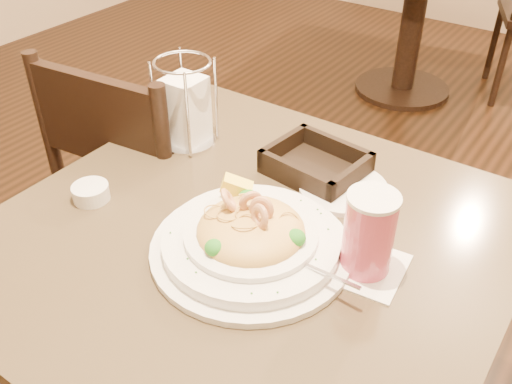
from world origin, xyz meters
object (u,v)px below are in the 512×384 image
Objects in this scene: pasta_bowl at (251,237)px; butter_ramekin at (91,193)px; main_table at (251,321)px; dining_chair_near at (148,197)px; bread_basket at (316,165)px; napkin_caddy at (186,109)px; drink_glass at (369,234)px; side_plate at (343,188)px.

pasta_bowl reaches higher than butter_ramekin.
dining_chair_near is at bearing 156.53° from main_table.
main_table is 0.35m from bread_basket.
dining_chair_near is 12.92× the size of butter_ramekin.
drink_glass is at bearing -15.87° from napkin_caddy.
dining_chair_near is at bearing 179.80° from side_plate.
pasta_bowl is 0.28m from bread_basket.
dining_chair_near is 0.58m from bread_basket.
pasta_bowl is at bearing 148.08° from dining_chair_near.
napkin_caddy is at bearing -175.06° from side_plate.
main_table is at bearing -90.11° from bread_basket.
drink_glass is 0.23m from side_plate.
side_plate is (-0.13, 0.18, -0.07)m from drink_glass.
pasta_bowl is at bearing -83.71° from bread_basket.
butter_ramekin is (-0.35, -0.05, -0.02)m from pasta_bowl.
pasta_bowl is at bearing 8.97° from butter_ramekin.
side_plate reaches higher than main_table.
pasta_bowl is 0.35m from butter_ramekin.
bread_basket is at bearing 136.49° from drink_glass.
main_table is 12.51× the size of butter_ramekin.
side_plate is at bearing 126.85° from drink_glass.
side_plate is (0.58, -0.00, 0.27)m from dining_chair_near.
dining_chair_near is at bearing -177.73° from bread_basket.
main_table is at bearing -170.26° from drink_glass.
napkin_caddy is at bearing -169.74° from bread_basket.
napkin_caddy is at bearing 87.19° from butter_ramekin.
drink_glass is (0.71, -0.18, 0.34)m from dining_chair_near.
side_plate is 0.50m from butter_ramekin.
pasta_bowl is 0.20m from drink_glass.
dining_chair_near reaches higher than pasta_bowl.
drink_glass reaches higher than bread_basket.
napkin_caddy is 0.39m from side_plate.
bread_basket is at bearing 10.26° from napkin_caddy.
side_plate is (0.08, 0.22, 0.25)m from main_table.
napkin_caddy is at bearing 146.27° from pasta_bowl.
napkin_caddy reaches higher than butter_ramekin.
pasta_bowl is at bearing -100.42° from side_plate.
dining_chair_near reaches higher than bread_basket.
main_table is at bearing -109.88° from side_plate.
drink_glass is 0.53m from napkin_caddy.
bread_basket is (0.50, 0.02, 0.28)m from dining_chair_near.
dining_chair_near is 0.81m from drink_glass.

